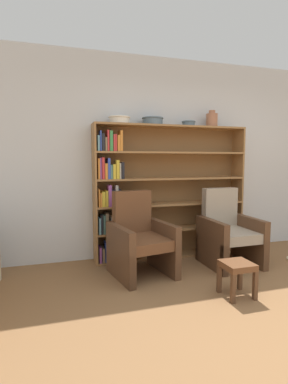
{
  "coord_description": "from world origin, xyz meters",
  "views": [
    {
      "loc": [
        -1.72,
        -1.67,
        1.35
      ],
      "look_at": [
        -0.64,
        1.88,
        0.95
      ],
      "focal_mm": 28.0,
      "sensor_mm": 36.0,
      "label": 1
    }
  ],
  "objects_px": {
    "bookshelf": "(156,195)",
    "bowl_terracotta": "(189,123)",
    "bowl_copper": "(119,120)",
    "vase_tall": "(212,120)",
    "footstool": "(237,270)",
    "bowl_cream": "(153,121)",
    "armchair_cushioned": "(228,233)",
    "armchair_leather": "(140,240)"
  },
  "relations": [
    {
      "from": "bowl_terracotta",
      "to": "armchair_leather",
      "type": "xyz_separation_m",
      "value": [
        -0.85,
        -0.53,
        -1.44
      ]
    },
    {
      "from": "bookshelf",
      "to": "armchair_leather",
      "type": "xyz_separation_m",
      "value": [
        -0.39,
        -0.54,
        -0.46
      ]
    },
    {
      "from": "bowl_cream",
      "to": "armchair_cushioned",
      "type": "bearing_deg",
      "value": -31.37
    },
    {
      "from": "bowl_copper",
      "to": "bowl_terracotta",
      "type": "bearing_deg",
      "value": 0.0
    },
    {
      "from": "vase_tall",
      "to": "footstool",
      "type": "distance_m",
      "value": 2.19
    },
    {
      "from": "bookshelf",
      "to": "bowl_terracotta",
      "type": "height_order",
      "value": "bowl_terracotta"
    },
    {
      "from": "bookshelf",
      "to": "footstool",
      "type": "relative_size",
      "value": 6.19
    },
    {
      "from": "vase_tall",
      "to": "footstool",
      "type": "xyz_separation_m",
      "value": [
        -0.46,
        -1.38,
        -1.64
      ]
    },
    {
      "from": "bowl_cream",
      "to": "footstool",
      "type": "bearing_deg",
      "value": -73.01
    },
    {
      "from": "bowl_copper",
      "to": "bowl_cream",
      "type": "bearing_deg",
      "value": -0.0
    },
    {
      "from": "bowl_terracotta",
      "to": "vase_tall",
      "type": "distance_m",
      "value": 0.36
    },
    {
      "from": "armchair_leather",
      "to": "armchair_cushioned",
      "type": "xyz_separation_m",
      "value": [
        1.19,
        0.0,
        0.0
      ]
    },
    {
      "from": "vase_tall",
      "to": "bowl_cream",
      "type": "bearing_deg",
      "value": -180.0
    },
    {
      "from": "bowl_copper",
      "to": "vase_tall",
      "type": "bearing_deg",
      "value": 0.0
    },
    {
      "from": "bookshelf",
      "to": "bowl_cream",
      "type": "xyz_separation_m",
      "value": [
        -0.06,
        -0.02,
        1.0
      ]
    },
    {
      "from": "bowl_terracotta",
      "to": "armchair_cushioned",
      "type": "height_order",
      "value": "bowl_terracotta"
    },
    {
      "from": "armchair_cushioned",
      "to": "footstool",
      "type": "height_order",
      "value": "armchair_cushioned"
    },
    {
      "from": "armchair_leather",
      "to": "bowl_terracotta",
      "type": "bearing_deg",
      "value": -158.82
    },
    {
      "from": "armchair_cushioned",
      "to": "footstool",
      "type": "bearing_deg",
      "value": 62.07
    },
    {
      "from": "bowl_copper",
      "to": "bowl_terracotta",
      "type": "height_order",
      "value": "bowl_copper"
    },
    {
      "from": "bookshelf",
      "to": "bowl_copper",
      "type": "relative_size",
      "value": 7.61
    },
    {
      "from": "bowl_terracotta",
      "to": "footstool",
      "type": "relative_size",
      "value": 0.56
    },
    {
      "from": "bowl_terracotta",
      "to": "footstool",
      "type": "xyz_separation_m",
      "value": [
        -0.1,
        -1.38,
        -1.58
      ]
    },
    {
      "from": "bowl_copper",
      "to": "armchair_cushioned",
      "type": "bearing_deg",
      "value": -21.78
    },
    {
      "from": "footstool",
      "to": "bookshelf",
      "type": "bearing_deg",
      "value": 104.55
    },
    {
      "from": "bowl_terracotta",
      "to": "bowl_cream",
      "type": "bearing_deg",
      "value": -180.0
    },
    {
      "from": "bowl_terracotta",
      "to": "vase_tall",
      "type": "xyz_separation_m",
      "value": [
        0.36,
        -0.0,
        0.06
      ]
    },
    {
      "from": "bowl_copper",
      "to": "vase_tall",
      "type": "distance_m",
      "value": 1.33
    },
    {
      "from": "armchair_leather",
      "to": "armchair_cushioned",
      "type": "bearing_deg",
      "value": 169.64
    },
    {
      "from": "bowl_terracotta",
      "to": "armchair_cushioned",
      "type": "distance_m",
      "value": 1.57
    },
    {
      "from": "bowl_cream",
      "to": "armchair_leather",
      "type": "xyz_separation_m",
      "value": [
        -0.33,
        -0.53,
        -1.46
      ]
    },
    {
      "from": "bowl_terracotta",
      "to": "armchair_leather",
      "type": "bearing_deg",
      "value": -148.41
    },
    {
      "from": "armchair_cushioned",
      "to": "bowl_copper",
      "type": "bearing_deg",
      "value": -22.51
    },
    {
      "from": "vase_tall",
      "to": "bookshelf",
      "type": "bearing_deg",
      "value": 178.83
    },
    {
      "from": "bookshelf",
      "to": "bowl_cream",
      "type": "bearing_deg",
      "value": -164.12
    },
    {
      "from": "vase_tall",
      "to": "footstool",
      "type": "height_order",
      "value": "vase_tall"
    },
    {
      "from": "bookshelf",
      "to": "footstool",
      "type": "bearing_deg",
      "value": -75.45
    },
    {
      "from": "armchair_leather",
      "to": "footstool",
      "type": "bearing_deg",
      "value": 121.04
    },
    {
      "from": "bookshelf",
      "to": "bowl_terracotta",
      "type": "bearing_deg",
      "value": -2.08
    },
    {
      "from": "bowl_cream",
      "to": "bowl_terracotta",
      "type": "distance_m",
      "value": 0.52
    },
    {
      "from": "bowl_cream",
      "to": "bowl_terracotta",
      "type": "height_order",
      "value": "bowl_cream"
    },
    {
      "from": "bookshelf",
      "to": "footstool",
      "type": "height_order",
      "value": "bookshelf"
    }
  ]
}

